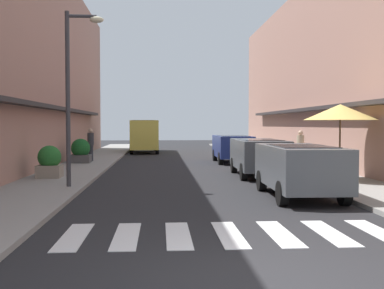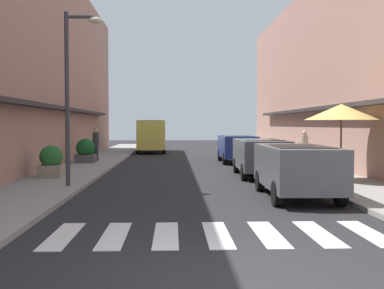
{
  "view_description": "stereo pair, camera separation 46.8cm",
  "coord_description": "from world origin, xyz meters",
  "views": [
    {
      "loc": [
        -1.28,
        -6.02,
        2.04
      ],
      "look_at": [
        -0.16,
        10.68,
        1.35
      ],
      "focal_mm": 44.79,
      "sensor_mm": 36.0,
      "label": 1
    },
    {
      "loc": [
        -0.81,
        -6.05,
        2.04
      ],
      "look_at": [
        -0.16,
        10.68,
        1.35
      ],
      "focal_mm": 44.79,
      "sensor_mm": 36.0,
      "label": 2
    }
  ],
  "objects": [
    {
      "name": "cafe_umbrella",
      "position": [
        4.97,
        10.25,
        2.47
      ],
      "size": [
        2.53,
        2.53,
        2.64
      ],
      "color": "#262626",
      "rests_on": "sidewalk_right"
    },
    {
      "name": "sidewalk_left",
      "position": [
        -4.95,
        15.26,
        0.06
      ],
      "size": [
        2.58,
        53.39,
        0.12
      ],
      "primitive_type": "cube",
      "color": "gray",
      "rests_on": "ground_plane"
    },
    {
      "name": "parked_car_mid",
      "position": [
        2.61,
        12.64,
        0.92
      ],
      "size": [
        1.91,
        4.34,
        1.47
      ],
      "color": "#4C5156",
      "rests_on": "ground_plane"
    },
    {
      "name": "planter_midblock",
      "position": [
        -5.31,
        11.67,
        0.68
      ],
      "size": [
        0.85,
        0.85,
        1.17
      ],
      "color": "gray",
      "rests_on": "sidewalk_left"
    },
    {
      "name": "parked_car_near",
      "position": [
        2.61,
        7.07,
        0.92
      ],
      "size": [
        1.89,
        4.22,
        1.47
      ],
      "color": "#4C5156",
      "rests_on": "ground_plane"
    },
    {
      "name": "building_row_right",
      "position": [
        8.74,
        16.16,
        4.69
      ],
      "size": [
        5.5,
        36.32,
        9.38
      ],
      "color": "#A87A6B",
      "rests_on": "ground_plane"
    },
    {
      "name": "pedestrian_walking_far",
      "position": [
        -4.97,
        19.68,
        1.03
      ],
      "size": [
        0.34,
        0.34,
        1.72
      ],
      "rotation": [
        0.0,
        0.0,
        2.52
      ],
      "color": "#282B33",
      "rests_on": "sidewalk_left"
    },
    {
      "name": "street_lamp",
      "position": [
        -3.94,
        9.06,
        3.43
      ],
      "size": [
        1.19,
        0.28,
        5.42
      ],
      "color": "#38383D",
      "rests_on": "sidewalk_left"
    },
    {
      "name": "delivery_van",
      "position": [
        -2.46,
        29.05,
        1.41
      ],
      "size": [
        2.16,
        5.47,
        2.37
      ],
      "color": "#D8CC4C",
      "rests_on": "ground_plane"
    },
    {
      "name": "parked_car_far",
      "position": [
        2.61,
        19.52,
        0.92
      ],
      "size": [
        1.83,
        4.18,
        1.47
      ],
      "color": "navy",
      "rests_on": "ground_plane"
    },
    {
      "name": "ground_plane",
      "position": [
        0.0,
        15.26,
        0.0
      ],
      "size": [
        83.9,
        83.9,
        0.0
      ],
      "primitive_type": "plane",
      "color": "#232326"
    },
    {
      "name": "sidewalk_right",
      "position": [
        4.95,
        15.26,
        0.06
      ],
      "size": [
        2.58,
        53.39,
        0.12
      ],
      "primitive_type": "cube",
      "color": "gray",
      "rests_on": "ground_plane"
    },
    {
      "name": "pedestrian_walking_near",
      "position": [
        5.22,
        15.77,
        0.99
      ],
      "size": [
        0.34,
        0.34,
        1.66
      ],
      "rotation": [
        0.0,
        0.0,
        2.16
      ],
      "color": "#282B33",
      "rests_on": "sidewalk_right"
    },
    {
      "name": "crosswalk",
      "position": [
        -0.0,
        2.74,
        0.01
      ],
      "size": [
        6.15,
        2.2,
        0.01
      ],
      "color": "silver",
      "rests_on": "ground_plane"
    },
    {
      "name": "planter_far",
      "position": [
        -5.31,
        18.52,
        0.7
      ],
      "size": [
        0.98,
        0.98,
        1.22
      ],
      "color": "#4C4C4C",
      "rests_on": "sidewalk_left"
    }
  ]
}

